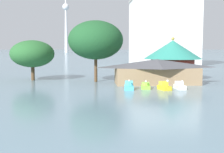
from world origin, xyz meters
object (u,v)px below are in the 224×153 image
at_px(pedal_boat_yellow, 164,86).
at_px(pedal_boat_white, 180,86).
at_px(pedal_boat_lime, 146,86).
at_px(distant_broadcast_tower, 66,12).
at_px(boathouse, 157,71).
at_px(green_roof_pavilion, 173,57).
at_px(shoreline_tree_mid, 96,40).
at_px(shoreline_tree_tall_left, 32,54).
at_px(pedal_boat_cyan, 129,86).
at_px(background_building_block, 163,32).

height_order(pedal_boat_yellow, pedal_boat_white, pedal_boat_yellow).
xyz_separation_m(pedal_boat_lime, distant_broadcast_tower, (-43.92, 372.81, 57.79)).
height_order(pedal_boat_lime, boathouse, boathouse).
relative_size(green_roof_pavilion, shoreline_tree_mid, 1.02).
height_order(pedal_boat_lime, shoreline_tree_tall_left, shoreline_tree_tall_left).
bearing_deg(green_roof_pavilion, shoreline_tree_tall_left, -179.41).
distance_m(pedal_boat_cyan, boathouse, 9.41).
height_order(boathouse, green_roof_pavilion, green_roof_pavilion).
distance_m(pedal_boat_lime, distant_broadcast_tower, 379.81).
xyz_separation_m(pedal_boat_lime, shoreline_tree_mid, (-8.09, 10.63, 7.90)).
xyz_separation_m(pedal_boat_cyan, pedal_boat_white, (8.50, 0.04, -0.05)).
bearing_deg(pedal_boat_white, shoreline_tree_tall_left, -121.52).
relative_size(pedal_boat_white, boathouse, 0.17).
height_order(shoreline_tree_tall_left, background_building_block, background_building_block).
height_order(pedal_boat_lime, green_roof_pavilion, green_roof_pavilion).
xyz_separation_m(boathouse, distant_broadcast_tower, (-47.22, 366.57, 55.77)).
bearing_deg(pedal_boat_yellow, shoreline_tree_tall_left, -135.38).
relative_size(pedal_boat_yellow, shoreline_tree_tall_left, 0.32).
bearing_deg(background_building_block, pedal_boat_white, -102.06).
xyz_separation_m(pedal_boat_lime, background_building_block, (19.39, 63.93, 12.53)).
height_order(green_roof_pavilion, shoreline_tree_tall_left, green_roof_pavilion).
bearing_deg(pedal_boat_yellow, green_roof_pavilion, 146.73).
distance_m(pedal_boat_cyan, background_building_block, 69.39).
relative_size(pedal_boat_lime, pedal_boat_yellow, 0.85).
bearing_deg(shoreline_tree_mid, pedal_boat_lime, -52.73).
bearing_deg(shoreline_tree_tall_left, boathouse, -17.76).
bearing_deg(pedal_boat_cyan, boathouse, 144.43).
height_order(pedal_boat_cyan, pedal_boat_white, pedal_boat_cyan).
height_order(green_roof_pavilion, distant_broadcast_tower, distant_broadcast_tower).
bearing_deg(pedal_boat_white, pedal_boat_yellow, -77.67).
bearing_deg(green_roof_pavilion, pedal_boat_yellow, -110.56).
distance_m(pedal_boat_cyan, distant_broadcast_tower, 380.06).
distance_m(background_building_block, distant_broadcast_tower, 318.53).
bearing_deg(pedal_boat_cyan, background_building_block, 167.52).
relative_size(pedal_boat_yellow, shoreline_tree_mid, 0.24).
distance_m(pedal_boat_lime, background_building_block, 67.97).
distance_m(pedal_boat_yellow, background_building_block, 68.47).
distance_m(green_roof_pavilion, background_building_block, 51.32).
distance_m(boathouse, shoreline_tree_mid, 13.55).
bearing_deg(green_roof_pavilion, pedal_boat_white, -101.68).
relative_size(pedal_boat_lime, green_roof_pavilion, 0.20).
bearing_deg(pedal_boat_white, background_building_block, 165.04).
relative_size(pedal_boat_cyan, boathouse, 0.16).
relative_size(boathouse, green_roof_pavilion, 1.34).
distance_m(boathouse, background_building_block, 60.81).
height_order(shoreline_tree_mid, distant_broadcast_tower, distant_broadcast_tower).
xyz_separation_m(boathouse, background_building_block, (16.10, 57.70, 10.50)).
xyz_separation_m(pedal_boat_yellow, distant_broadcast_tower, (-46.73, 374.13, 57.68)).
distance_m(boathouse, green_roof_pavilion, 10.07).
bearing_deg(pedal_boat_cyan, pedal_boat_lime, 108.25).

